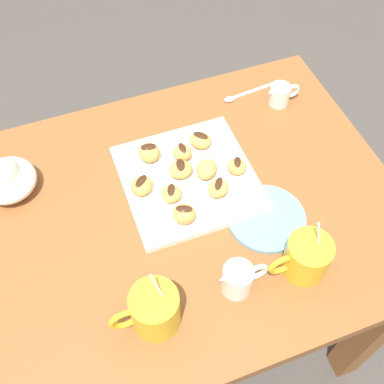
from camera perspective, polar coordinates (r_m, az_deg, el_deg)
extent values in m
plane|color=#423D38|center=(1.68, 0.06, -15.01)|extent=(8.00, 8.00, 0.00)
cube|color=brown|center=(1.06, 0.09, -2.07)|extent=(0.93, 0.75, 0.04)
cube|color=brown|center=(1.63, 9.57, 4.04)|extent=(0.07, 0.07, 0.67)
cube|color=brown|center=(1.52, -18.68, -4.37)|extent=(0.07, 0.07, 0.67)
cube|color=brown|center=(1.40, 21.22, -15.24)|extent=(0.07, 0.07, 0.67)
cube|color=white|center=(1.08, -0.44, 1.61)|extent=(0.29, 0.29, 0.02)
cylinder|color=gold|center=(0.95, 13.79, -7.69)|extent=(0.09, 0.09, 0.09)
torus|color=gold|center=(0.93, 10.91, -8.69)|extent=(0.06, 0.01, 0.06)
cylinder|color=#331E11|center=(0.92, 14.27, -6.56)|extent=(0.08, 0.08, 0.01)
cylinder|color=silver|center=(0.93, 15.16, -6.32)|extent=(0.02, 0.04, 0.12)
cylinder|color=gold|center=(0.88, -4.49, -14.07)|extent=(0.09, 0.09, 0.10)
torus|color=gold|center=(0.88, -8.09, -15.05)|extent=(0.06, 0.01, 0.06)
cylinder|color=#331E11|center=(0.84, -4.69, -13.00)|extent=(0.08, 0.08, 0.01)
cylinder|color=silver|center=(0.85, -3.46, -12.76)|extent=(0.03, 0.05, 0.13)
cylinder|color=white|center=(0.92, 5.53, -10.55)|extent=(0.06, 0.06, 0.07)
cone|color=white|center=(0.89, 3.96, -10.46)|extent=(0.02, 0.02, 0.02)
torus|color=white|center=(0.93, 7.83, -9.62)|extent=(0.05, 0.01, 0.05)
cylinder|color=white|center=(0.89, 5.68, -9.75)|extent=(0.05, 0.05, 0.01)
ellipsoid|color=white|center=(1.12, -21.46, 1.34)|extent=(0.13, 0.13, 0.07)
sphere|color=beige|center=(1.10, -21.84, 2.08)|extent=(0.07, 0.07, 0.07)
cylinder|color=white|center=(1.25, 10.60, 11.51)|extent=(0.05, 0.05, 0.05)
cone|color=white|center=(1.23, 9.69, 11.86)|extent=(0.02, 0.02, 0.02)
torus|color=white|center=(1.27, 12.10, 11.94)|extent=(0.04, 0.01, 0.04)
cylinder|color=#381E11|center=(1.24, 10.76, 12.23)|extent=(0.04, 0.04, 0.01)
cylinder|color=#66A8DB|center=(1.03, 9.03, -3.15)|extent=(0.17, 0.17, 0.01)
cube|color=silver|center=(1.29, 7.55, 12.12)|extent=(0.15, 0.02, 0.00)
ellipsoid|color=silver|center=(1.26, 4.57, 11.19)|extent=(0.03, 0.02, 0.01)
ellipsoid|color=#D19347|center=(1.03, 3.26, 0.33)|extent=(0.06, 0.06, 0.03)
ellipsoid|color=#381E11|center=(1.01, 3.31, 0.93)|extent=(0.03, 0.04, 0.00)
ellipsoid|color=#D19347|center=(1.06, -1.29, 2.78)|extent=(0.06, 0.05, 0.03)
ellipsoid|color=#381E11|center=(1.05, -1.31, 3.39)|extent=(0.03, 0.04, 0.00)
ellipsoid|color=#D19347|center=(1.02, -2.53, -0.22)|extent=(0.06, 0.06, 0.03)
ellipsoid|color=#381E11|center=(1.01, -2.56, 0.30)|extent=(0.03, 0.04, 0.00)
ellipsoid|color=#D19347|center=(1.06, 1.79, 2.78)|extent=(0.07, 0.07, 0.03)
ellipsoid|color=#D19347|center=(0.99, -0.95, -2.69)|extent=(0.06, 0.06, 0.04)
ellipsoid|color=#381E11|center=(0.97, -0.96, -2.04)|extent=(0.04, 0.03, 0.00)
ellipsoid|color=#D19347|center=(1.09, -1.17, 4.75)|extent=(0.06, 0.06, 0.04)
ellipsoid|color=#381E11|center=(1.07, -1.19, 5.42)|extent=(0.02, 0.03, 0.00)
ellipsoid|color=#D19347|center=(1.07, 5.48, 3.10)|extent=(0.05, 0.05, 0.03)
ellipsoid|color=#381E11|center=(1.06, 5.55, 3.68)|extent=(0.03, 0.03, 0.00)
ellipsoid|color=#D19347|center=(1.09, -5.25, 4.80)|extent=(0.05, 0.06, 0.04)
ellipsoid|color=#381E11|center=(1.08, -5.33, 5.52)|extent=(0.04, 0.02, 0.00)
ellipsoid|color=#D19347|center=(1.12, 1.04, 6.31)|extent=(0.07, 0.07, 0.03)
ellipsoid|color=#381E11|center=(1.10, 1.05, 6.92)|extent=(0.04, 0.04, 0.00)
ellipsoid|color=#D19347|center=(1.04, -6.14, 0.75)|extent=(0.07, 0.07, 0.04)
ellipsoid|color=#381E11|center=(1.02, -6.23, 1.37)|extent=(0.04, 0.04, 0.00)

